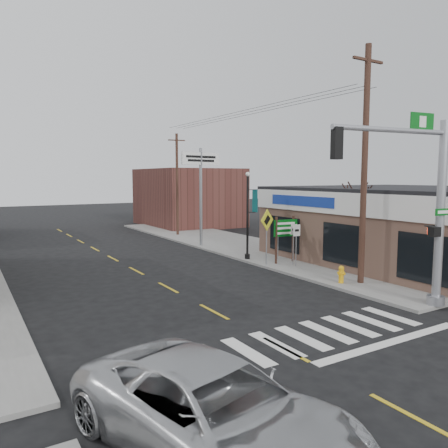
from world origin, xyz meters
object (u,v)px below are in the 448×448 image
fire_hydrant (341,274)px  guide_sign (285,232)px  suv (214,411)px  lamp_post (248,209)px  utility_pole_far (177,183)px  dance_center_sign (201,172)px  bare_tree (358,189)px  traffic_signal_pole (427,194)px  utility_pole_near (365,163)px

fire_hydrant → guide_sign: bearing=80.5°
fire_hydrant → suv: bearing=-145.6°
lamp_post → utility_pole_far: utility_pole_far is taller
fire_hydrant → dance_center_sign: bearing=90.9°
suv → bare_tree: bearing=19.5°
suv → fire_hydrant: (10.73, 7.36, -0.26)m
suv → fire_hydrant: size_ratio=7.48×
lamp_post → utility_pole_far: size_ratio=0.61×
suv → traffic_signal_pole: (10.42, 3.19, 3.40)m
fire_hydrant → dance_center_sign: dance_center_sign is taller
fire_hydrant → utility_pole_near: (0.81, -0.38, 4.83)m
traffic_signal_pole → utility_pole_near: 4.12m
fire_hydrant → bare_tree: (3.17, 2.06, 3.65)m
guide_sign → utility_pole_far: 13.93m
bare_tree → utility_pole_near: size_ratio=0.51×
lamp_post → dance_center_sign: size_ratio=0.75×
bare_tree → guide_sign: bearing=129.3°
lamp_post → utility_pole_near: size_ratio=0.48×
utility_pole_far → lamp_post: bearing=-90.1°
guide_sign → utility_pole_near: size_ratio=0.25×
lamp_post → utility_pole_near: bearing=-87.0°
guide_sign → lamp_post: (-1.07, 2.00, 1.22)m
lamp_post → utility_pole_far: 11.82m
traffic_signal_pole → guide_sign: bearing=90.1°
fire_hydrant → utility_pole_near: utility_pole_near is taller
lamp_post → dance_center_sign: (0.05, 5.82, 2.11)m
utility_pole_near → lamp_post: bearing=97.8°
lamp_post → dance_center_sign: dance_center_sign is taller
guide_sign → utility_pole_near: bearing=-82.6°
guide_sign → fire_hydrant: (-0.82, -4.92, -1.24)m
lamp_post → bare_tree: (3.41, -4.87, 1.19)m
guide_sign → lamp_post: bearing=125.6°
guide_sign → traffic_signal_pole: bearing=-89.5°
fire_hydrant → bare_tree: bearing=33.0°
fire_hydrant → lamp_post: (-0.24, 6.92, 2.46)m
suv → guide_sign: 16.88m
dance_center_sign → utility_pole_near: bearing=-95.6°
lamp_post → guide_sign: bearing=-67.2°
traffic_signal_pole → utility_pole_near: utility_pole_near is taller
dance_center_sign → utility_pole_near: (1.00, -13.13, 0.26)m
suv → guide_sign: size_ratio=2.28×
fire_hydrant → utility_pole_far: 19.02m
bare_tree → utility_pole_near: utility_pole_near is taller
traffic_signal_pole → fire_hydrant: size_ratio=8.81×
guide_sign → bare_tree: size_ratio=0.49×
dance_center_sign → bare_tree: size_ratio=1.28×
utility_pole_near → dance_center_sign: bearing=93.9°
traffic_signal_pole → utility_pole_near: (1.12, 3.78, 1.18)m
guide_sign → fire_hydrant: guide_sign is taller
bare_tree → utility_pole_near: 3.59m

